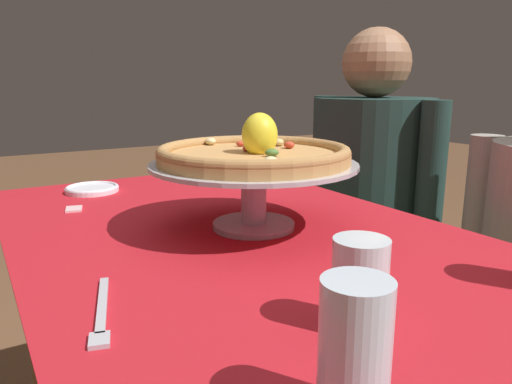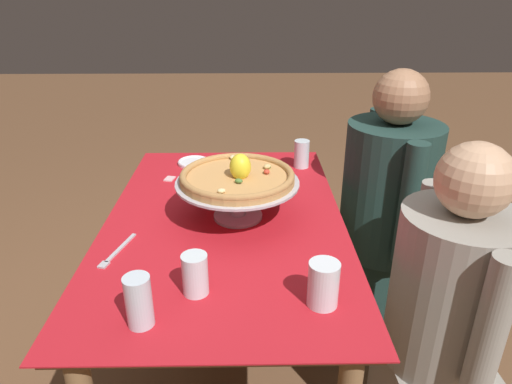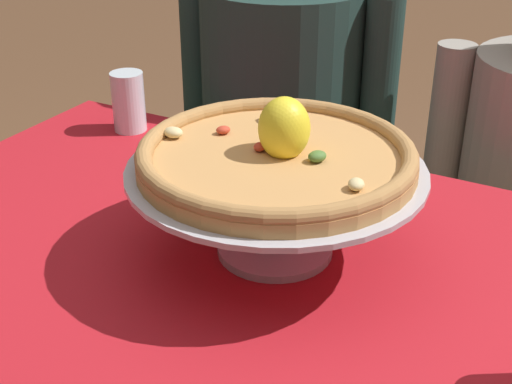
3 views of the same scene
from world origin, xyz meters
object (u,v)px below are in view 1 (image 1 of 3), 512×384
at_px(pizza, 254,153).
at_px(sugar_packet, 74,209).
at_px(water_glass_front_right, 354,359).
at_px(water_glass_back_left, 251,160).
at_px(side_plate, 92,189).
at_px(dinner_fork, 102,313).
at_px(diner_left, 368,221).
at_px(pizza_stand, 254,179).
at_px(water_glass_side_right, 359,290).

distance_m(pizza, sugar_packet, 0.47).
distance_m(water_glass_front_right, sugar_packet, 0.89).
distance_m(water_glass_back_left, side_plate, 0.49).
bearing_deg(pizza, water_glass_back_left, 150.16).
distance_m(dinner_fork, diner_left, 1.12).
bearing_deg(pizza, water_glass_front_right, -22.45).
distance_m(pizza_stand, pizza, 0.05).
xyz_separation_m(water_glass_front_right, side_plate, (-1.06, 0.01, -0.05)).
bearing_deg(side_plate, water_glass_side_right, 6.46).
bearing_deg(water_glass_side_right, pizza_stand, 166.22).
distance_m(pizza_stand, sugar_packet, 0.46).
xyz_separation_m(water_glass_back_left, sugar_packet, (0.13, -0.56, -0.05)).
height_order(pizza, dinner_fork, pizza).
relative_size(pizza, water_glass_side_right, 3.38).
distance_m(pizza, water_glass_front_right, 0.59).
height_order(dinner_fork, sugar_packet, dinner_fork).
distance_m(pizza, diner_left, 0.75).
bearing_deg(pizza, diner_left, 115.46).
relative_size(pizza, sugar_packet, 7.73).
relative_size(water_glass_side_right, water_glass_front_right, 0.86).
bearing_deg(diner_left, pizza, -64.54).
distance_m(side_plate, diner_left, 0.87).
bearing_deg(sugar_packet, side_plate, 154.96).
bearing_deg(water_glass_side_right, sugar_packet, -166.11).
distance_m(pizza_stand, water_glass_side_right, 0.44).
xyz_separation_m(sugar_packet, diner_left, (0.05, 0.91, -0.16)).
height_order(water_glass_front_right, side_plate, water_glass_front_right).
relative_size(side_plate, sugar_packet, 2.84).
xyz_separation_m(pizza_stand, dinner_fork, (0.23, -0.37, -0.10)).
relative_size(water_glass_side_right, diner_left, 0.09).
height_order(water_glass_side_right, sugar_packet, water_glass_side_right).
bearing_deg(diner_left, pizza_stand, -64.59).
relative_size(water_glass_front_right, sugar_packet, 2.67).
height_order(water_glass_side_right, water_glass_back_left, water_glass_back_left).
relative_size(water_glass_side_right, dinner_fork, 0.59).
relative_size(pizza, water_glass_front_right, 2.90).
xyz_separation_m(water_glass_side_right, water_glass_back_left, (-0.89, 0.38, 0.00)).
relative_size(water_glass_back_left, sugar_packet, 2.43).
distance_m(pizza_stand, diner_left, 0.73).
distance_m(pizza, side_plate, 0.58).
bearing_deg(pizza, side_plate, -157.81).
relative_size(pizza, dinner_fork, 1.98).
height_order(pizza, diner_left, diner_left).
height_order(pizza, water_glass_side_right, pizza).
bearing_deg(water_glass_back_left, dinner_fork, -42.42).
xyz_separation_m(pizza, side_plate, (-0.52, -0.21, -0.15)).
height_order(water_glass_side_right, water_glass_front_right, water_glass_front_right).
xyz_separation_m(water_glass_back_left, dinner_fork, (0.70, -0.64, -0.05)).
bearing_deg(sugar_packet, dinner_fork, -7.44).
height_order(water_glass_back_left, water_glass_front_right, water_glass_front_right).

